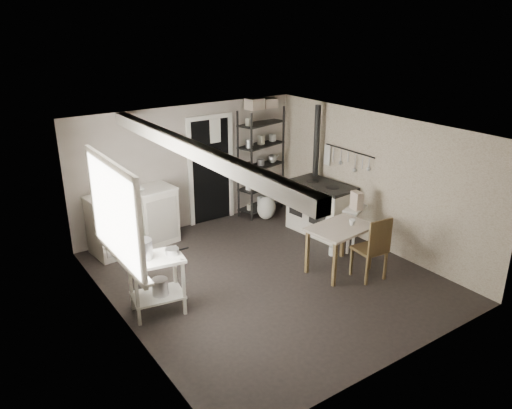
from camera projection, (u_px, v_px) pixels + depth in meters
floor at (267, 276)px, 7.72m from camera, size 5.00×5.00×0.00m
ceiling at (268, 130)px, 6.90m from camera, size 5.00×5.00×0.00m
wall_back at (189, 167)px, 9.24m from camera, size 4.50×0.02×2.30m
wall_front at (403, 276)px, 5.38m from camera, size 4.50×0.02×2.30m
wall_left at (119, 245)px, 6.12m from camera, size 0.02×5.00×2.30m
wall_right at (374, 180)px, 8.50m from camera, size 0.02×5.00×2.30m
window at (113, 213)px, 6.16m from camera, size 0.12×1.76×1.28m
doorway at (211, 171)px, 9.51m from camera, size 0.96×0.10×2.08m
ceiling_beam at (191, 149)px, 6.30m from camera, size 0.18×5.00×0.18m
wallpaper_panel at (374, 181)px, 8.50m from camera, size 0.01×5.00×2.30m
utensil_rail at (349, 151)px, 8.79m from camera, size 0.06×1.20×0.44m
prep_table at (157, 286)px, 6.66m from camera, size 0.79×0.63×0.82m
stockpot at (143, 250)px, 6.47m from camera, size 0.28×0.28×0.27m
saucepan at (172, 252)px, 6.60m from camera, size 0.19×0.19×0.10m
bucket at (160, 287)px, 6.66m from camera, size 0.25×0.25×0.24m
base_cabinets at (134, 222)px, 8.57m from camera, size 1.59×0.81×1.01m
mixing_bowl at (138, 194)px, 8.43m from camera, size 0.28×0.28×0.07m
counter_cup at (115, 198)px, 8.20m from camera, size 0.13×0.13×0.10m
shelf_rack at (261, 167)px, 9.94m from camera, size 1.07×0.63×2.12m
shelf_jar at (251, 149)px, 9.67m from camera, size 0.10×0.10×0.17m
storage_box_a at (255, 115)px, 9.47m from camera, size 0.33×0.30×0.21m
storage_box_b at (269, 114)px, 9.68m from camera, size 0.31×0.29×0.17m
stove at (321, 210)px, 9.17m from camera, size 0.78×1.26×0.94m
stovepipe at (317, 142)px, 9.23m from camera, size 0.14×0.14×1.43m
side_ledge at (354, 226)px, 8.50m from camera, size 0.56×0.44×0.76m
oats_box at (357, 195)px, 8.23m from camera, size 0.15×0.22×0.31m
work_table at (339, 249)px, 7.78m from camera, size 1.06×0.79×0.75m
table_cup at (352, 222)px, 7.68m from camera, size 0.13×0.13×0.09m
chair at (370, 248)px, 7.54m from camera, size 0.46×0.48×1.02m
flour_sack at (267, 208)px, 9.82m from camera, size 0.45×0.41×0.47m
floor_crock at (332, 251)px, 8.39m from camera, size 0.15×0.15×0.15m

